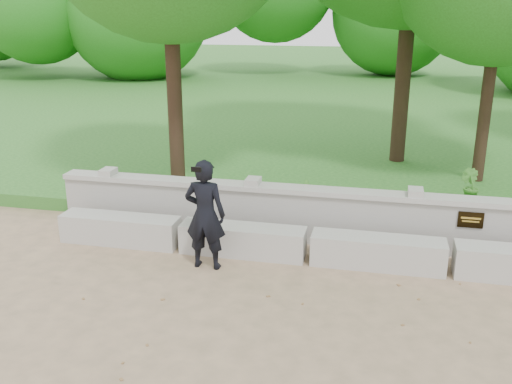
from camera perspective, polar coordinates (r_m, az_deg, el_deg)
ground at (r=6.93m, az=20.13°, el=-14.39°), size 80.00×80.00×0.00m
lawn at (r=20.16m, az=15.62°, el=7.50°), size 40.00×22.00×0.25m
concrete_bench at (r=8.50m, az=18.83°, el=-6.31°), size 11.90×0.45×0.45m
parapet_wall at (r=9.05m, az=18.58°, el=-3.13°), size 12.50×0.35×0.90m
man_main at (r=8.05m, az=-5.11°, el=-2.27°), size 0.59×0.52×1.61m
shrub_a at (r=9.70m, az=5.08°, el=-0.43°), size 0.34×0.28×0.55m
shrub_b at (r=10.81m, az=20.59°, el=0.57°), size 0.43×0.43×0.61m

